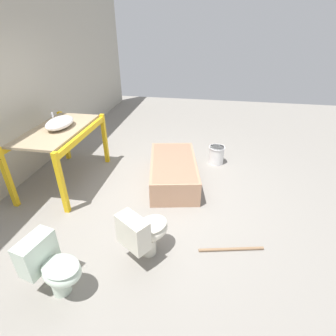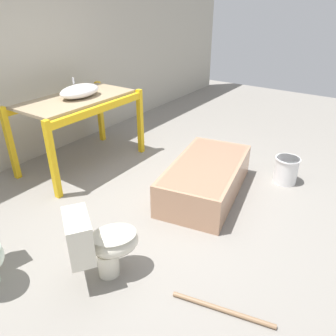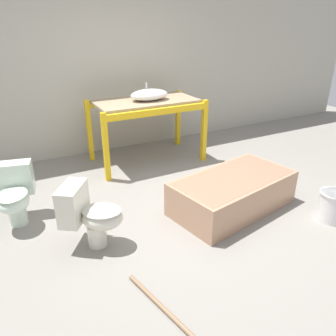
{
  "view_description": "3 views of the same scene",
  "coord_description": "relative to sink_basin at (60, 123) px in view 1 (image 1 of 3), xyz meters",
  "views": [
    {
      "loc": [
        -3.2,
        -0.82,
        2.45
      ],
      "look_at": [
        -0.17,
        -0.29,
        0.69
      ],
      "focal_mm": 28.0,
      "sensor_mm": 36.0,
      "label": 1
    },
    {
      "loc": [
        -2.46,
        -1.81,
        2.12
      ],
      "look_at": [
        -0.12,
        -0.19,
        0.63
      ],
      "focal_mm": 35.0,
      "sensor_mm": 36.0,
      "label": 2
    },
    {
      "loc": [
        -1.64,
        -2.88,
        2.04
      ],
      "look_at": [
        -0.23,
        -0.16,
        0.65
      ],
      "focal_mm": 35.0,
      "sensor_mm": 36.0,
      "label": 3
    }
  ],
  "objects": [
    {
      "name": "ground_plane",
      "position": [
        -0.34,
        -1.52,
        -1.04
      ],
      "size": [
        12.0,
        12.0,
        0.0
      ],
      "primitive_type": "plane",
      "color": "gray"
    },
    {
      "name": "shelving_rack",
      "position": [
        -0.04,
        0.04,
        -0.23
      ],
      "size": [
        1.64,
        0.9,
        0.96
      ],
      "color": "yellow",
      "rests_on": "ground_plane"
    },
    {
      "name": "sink_basin",
      "position": [
        0.0,
        0.0,
        0.0
      ],
      "size": [
        0.58,
        0.35,
        0.24
      ],
      "color": "white",
      "rests_on": "shelving_rack"
    },
    {
      "name": "bathtub_main",
      "position": [
        0.24,
        -1.76,
        -0.81
      ],
      "size": [
        1.57,
        1.02,
        0.4
      ],
      "rotation": [
        0.0,
        0.0,
        0.19
      ],
      "color": "tan",
      "rests_on": "ground_plane"
    },
    {
      "name": "toilet_near",
      "position": [
        -1.41,
        -1.69,
        -0.68
      ],
      "size": [
        0.67,
        0.61,
        0.64
      ],
      "rotation": [
        0.0,
        0.0,
        0.97
      ],
      "color": "silver",
      "rests_on": "ground_plane"
    },
    {
      "name": "toilet_far",
      "position": [
        -2.02,
        -0.92,
        -0.68
      ],
      "size": [
        0.46,
        0.63,
        0.64
      ],
      "rotation": [
        0.0,
        0.0,
        -0.21
      ],
      "color": "silver",
      "rests_on": "ground_plane"
    },
    {
      "name": "bucket_white",
      "position": [
        1.06,
        -2.47,
        -0.86
      ],
      "size": [
        0.31,
        0.31,
        0.34
      ],
      "color": "white",
      "rests_on": "ground_plane"
    },
    {
      "name": "loose_pipe",
      "position": [
        -1.17,
        -2.7,
        -1.02
      ],
      "size": [
        0.21,
        0.78,
        0.04
      ],
      "color": "#8C6B4C",
      "rests_on": "ground_plane"
    }
  ]
}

